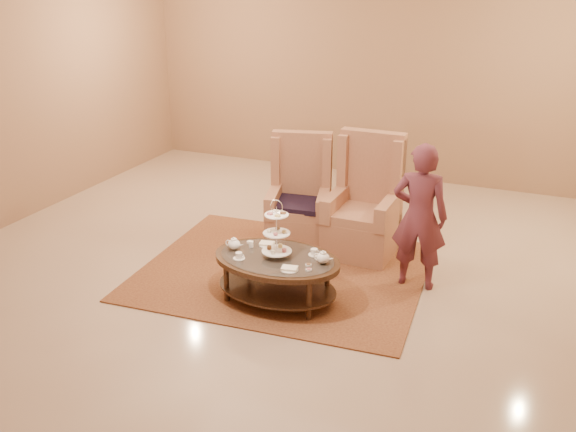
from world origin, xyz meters
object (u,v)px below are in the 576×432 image
at_px(armchair_right, 364,214).
at_px(person, 420,217).
at_px(armchair_left, 300,207).
at_px(tea_table, 277,265).

bearing_deg(armchair_right, person, -38.77).
relative_size(armchair_left, armchair_right, 0.95).
xyz_separation_m(tea_table, armchair_left, (-0.34, 1.45, 0.06)).
xyz_separation_m(armchair_right, person, (0.76, -0.63, 0.31)).
xyz_separation_m(armchair_left, person, (1.55, -0.57, 0.33)).
relative_size(tea_table, person, 0.85).
xyz_separation_m(armchair_left, armchair_right, (0.79, 0.06, 0.02)).
bearing_deg(armchair_right, armchair_left, -174.83).
relative_size(tea_table, armchair_left, 0.99).
xyz_separation_m(tea_table, armchair_right, (0.45, 1.51, 0.08)).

